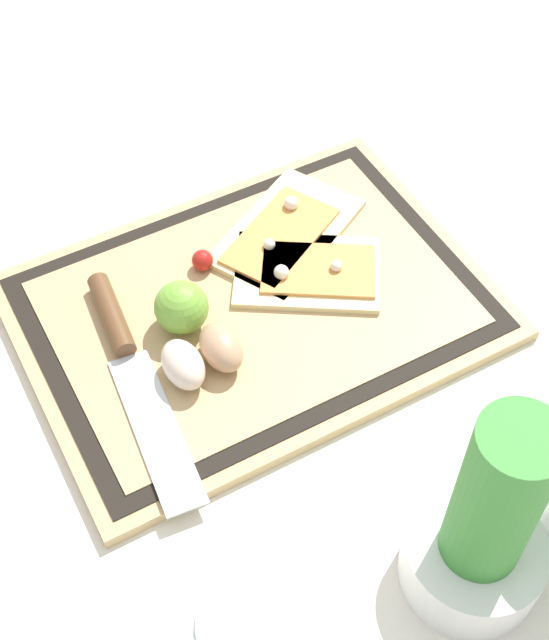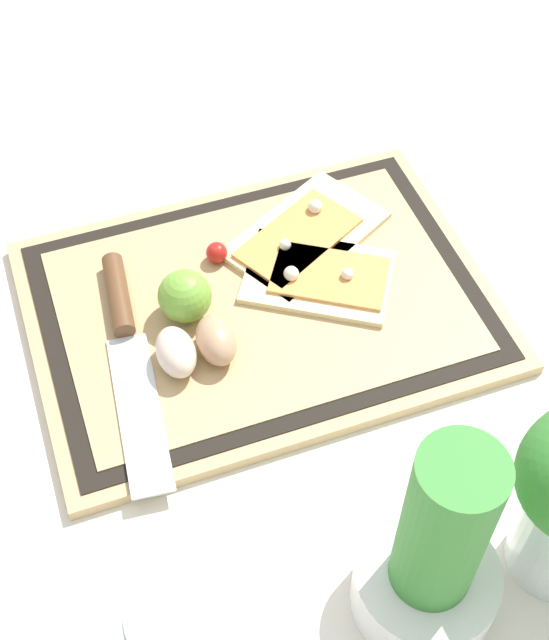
# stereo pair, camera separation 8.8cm
# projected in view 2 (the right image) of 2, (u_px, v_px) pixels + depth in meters

# --- Properties ---
(ground_plane) EXTENTS (6.00, 6.00, 0.00)m
(ground_plane) POSITION_uv_depth(u_px,v_px,m) (261.00, 310.00, 0.94)
(ground_plane) COLOR silver
(cutting_board) EXTENTS (0.47, 0.34, 0.02)m
(cutting_board) POSITION_uv_depth(u_px,v_px,m) (261.00, 305.00, 0.93)
(cutting_board) COLOR tan
(cutting_board) RESTS_ON ground_plane
(pizza_slice_near) EXTENTS (0.20, 0.17, 0.02)m
(pizza_slice_near) POSITION_uv_depth(u_px,v_px,m) (304.00, 235.00, 0.97)
(pizza_slice_near) COLOR beige
(pizza_slice_near) RESTS_ON cutting_board
(pizza_slice_far) EXTENTS (0.18, 0.17, 0.02)m
(pizza_slice_far) POSITION_uv_depth(u_px,v_px,m) (320.00, 276.00, 0.94)
(pizza_slice_far) COLOR beige
(pizza_slice_far) RESTS_ON cutting_board
(knife) EXTENTS (0.06, 0.28, 0.02)m
(knife) POSITION_uv_depth(u_px,v_px,m) (124.00, 328.00, 0.89)
(knife) COLOR silver
(knife) RESTS_ON cutting_board
(egg_brown) EXTENTS (0.04, 0.06, 0.04)m
(egg_brown) POSITION_uv_depth(u_px,v_px,m) (216.00, 340.00, 0.87)
(egg_brown) COLOR tan
(egg_brown) RESTS_ON cutting_board
(egg_pink) EXTENTS (0.04, 0.06, 0.04)m
(egg_pink) POSITION_uv_depth(u_px,v_px,m) (176.00, 352.00, 0.86)
(egg_pink) COLOR beige
(egg_pink) RESTS_ON cutting_board
(lime) EXTENTS (0.05, 0.05, 0.05)m
(lime) POSITION_uv_depth(u_px,v_px,m) (185.00, 296.00, 0.89)
(lime) COLOR #70A838
(lime) RESTS_ON cutting_board
(cherry_tomato_red) EXTENTS (0.02, 0.02, 0.02)m
(cherry_tomato_red) POSITION_uv_depth(u_px,v_px,m) (217.00, 253.00, 0.95)
(cherry_tomato_red) COLOR red
(cherry_tomato_red) RESTS_ON cutting_board
(herb_pot) EXTENTS (0.12, 0.12, 0.22)m
(herb_pot) POSITION_uv_depth(u_px,v_px,m) (433.00, 561.00, 0.68)
(herb_pot) COLOR white
(herb_pot) RESTS_ON ground_plane
(sauce_jar) EXTENTS (0.08, 0.08, 0.09)m
(sauce_jar) POSITION_uv_depth(u_px,v_px,m) (184.00, 639.00, 0.68)
(sauce_jar) COLOR silver
(sauce_jar) RESTS_ON ground_plane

